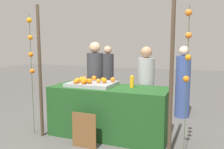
{
  "coord_description": "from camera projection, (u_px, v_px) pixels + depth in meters",
  "views": [
    {
      "loc": [
        1.45,
        -3.69,
        1.61
      ],
      "look_at": [
        0.0,
        0.15,
        1.08
      ],
      "focal_mm": 36.88,
      "sensor_mm": 36.0,
      "label": 1
    }
  ],
  "objects": [
    {
      "name": "orange_0",
      "position": [
        78.0,
        80.0,
        4.06
      ],
      "size": [
        0.09,
        0.09,
        0.09
      ],
      "primitive_type": "sphere",
      "color": "orange",
      "rests_on": "orange_tray"
    },
    {
      "name": "orange_10",
      "position": [
        82.0,
        79.0,
        4.22
      ],
      "size": [
        0.09,
        0.09,
        0.09
      ],
      "primitive_type": "sphere",
      "color": "orange",
      "rests_on": "orange_tray"
    },
    {
      "name": "vendor_right",
      "position": [
        146.0,
        91.0,
        4.4
      ],
      "size": [
        0.32,
        0.32,
        1.58
      ],
      "color": "#99999E",
      "rests_on": "ground_plane"
    },
    {
      "name": "orange_8",
      "position": [
        83.0,
        82.0,
        3.93
      ],
      "size": [
        0.09,
        0.09,
        0.09
      ],
      "primitive_type": "sphere",
      "color": "orange",
      "rests_on": "orange_tray"
    },
    {
      "name": "orange_4",
      "position": [
        75.0,
        82.0,
        3.96
      ],
      "size": [
        0.08,
        0.08,
        0.08
      ],
      "primitive_type": "sphere",
      "color": "orange",
      "rests_on": "orange_tray"
    },
    {
      "name": "stall_counter",
      "position": [
        109.0,
        111.0,
        4.08
      ],
      "size": [
        2.05,
        0.81,
        0.88
      ],
      "primitive_type": "cube",
      "color": "#1E4C1E",
      "rests_on": "ground_plane"
    },
    {
      "name": "juice_bottle",
      "position": [
        132.0,
        82.0,
        3.95
      ],
      "size": [
        0.07,
        0.07,
        0.21
      ],
      "color": "#EDA417",
      "rests_on": "stall_counter"
    },
    {
      "name": "canopy_post_left",
      "position": [
        40.0,
        72.0,
        3.96
      ],
      "size": [
        0.06,
        0.06,
        2.27
      ],
      "primitive_type": "cylinder",
      "color": "#473828",
      "rests_on": "ground_plane"
    },
    {
      "name": "crowd_person_1",
      "position": [
        183.0,
        84.0,
        5.1
      ],
      "size": [
        0.32,
        0.32,
        1.59
      ],
      "color": "#384C8C",
      "rests_on": "ground_plane"
    },
    {
      "name": "garland_strand_right",
      "position": [
        188.0,
        48.0,
        3.06
      ],
      "size": [
        0.1,
        0.1,
        2.13
      ],
      "color": "#2D4C23",
      "rests_on": "ground_plane"
    },
    {
      "name": "orange_7",
      "position": [
        113.0,
        80.0,
        4.18
      ],
      "size": [
        0.09,
        0.09,
        0.09
      ],
      "primitive_type": "sphere",
      "color": "orange",
      "rests_on": "orange_tray"
    },
    {
      "name": "ground_plane",
      "position": [
        109.0,
        135.0,
        4.13
      ],
      "size": [
        24.0,
        24.0,
        0.0
      ],
      "primitive_type": "plane",
      "color": "#565451"
    },
    {
      "name": "orange_3",
      "position": [
        89.0,
        81.0,
        4.0
      ],
      "size": [
        0.09,
        0.09,
        0.09
      ],
      "primitive_type": "sphere",
      "color": "orange",
      "rests_on": "orange_tray"
    },
    {
      "name": "garland_strand_left",
      "position": [
        31.0,
        47.0,
        3.98
      ],
      "size": [
        0.1,
        0.1,
        2.13
      ],
      "color": "#2D4C23",
      "rests_on": "ground_plane"
    },
    {
      "name": "orange_6",
      "position": [
        104.0,
        80.0,
        4.06
      ],
      "size": [
        0.09,
        0.09,
        0.09
      ],
      "primitive_type": "sphere",
      "color": "orange",
      "rests_on": "orange_tray"
    },
    {
      "name": "orange_11",
      "position": [
        98.0,
        81.0,
        4.07
      ],
      "size": [
        0.07,
        0.07,
        0.07
      ],
      "primitive_type": "sphere",
      "color": "orange",
      "rests_on": "orange_tray"
    },
    {
      "name": "orange_5",
      "position": [
        103.0,
        79.0,
        4.23
      ],
      "size": [
        0.07,
        0.07,
        0.07
      ],
      "primitive_type": "sphere",
      "color": "orange",
      "rests_on": "orange_tray"
    },
    {
      "name": "orange_2",
      "position": [
        85.0,
        81.0,
        4.01
      ],
      "size": [
        0.09,
        0.09,
        0.09
      ],
      "primitive_type": "sphere",
      "color": "orange",
      "rests_on": "orange_tray"
    },
    {
      "name": "canopy_post_right",
      "position": [
        171.0,
        79.0,
        3.19
      ],
      "size": [
        0.06,
        0.06,
        2.27
      ],
      "primitive_type": "cylinder",
      "color": "#473828",
      "rests_on": "ground_plane"
    },
    {
      "name": "orange_1",
      "position": [
        84.0,
        79.0,
        4.28
      ],
      "size": [
        0.09,
        0.09,
        0.09
      ],
      "primitive_type": "sphere",
      "color": "orange",
      "rests_on": "orange_tray"
    },
    {
      "name": "crowd_person_0",
      "position": [
        108.0,
        78.0,
        6.17
      ],
      "size": [
        0.32,
        0.32,
        1.58
      ],
      "color": "#333338",
      "rests_on": "ground_plane"
    },
    {
      "name": "vendor_left",
      "position": [
        95.0,
        85.0,
        4.8
      ],
      "size": [
        0.33,
        0.33,
        1.67
      ],
      "color": "#333338",
      "rests_on": "ground_plane"
    },
    {
      "name": "orange_9",
      "position": [
        94.0,
        78.0,
        4.36
      ],
      "size": [
        0.09,
        0.09,
        0.09
      ],
      "primitive_type": "sphere",
      "color": "orange",
      "rests_on": "orange_tray"
    },
    {
      "name": "chalkboard_sign",
      "position": [
        84.0,
        131.0,
        3.59
      ],
      "size": [
        0.41,
        0.03,
        0.58
      ],
      "color": "brown",
      "rests_on": "ground_plane"
    },
    {
      "name": "orange_tray",
      "position": [
        92.0,
        84.0,
        4.15
      ],
      "size": [
        0.81,
        0.65,
        0.06
      ],
      "primitive_type": "cube",
      "color": "#9EA0A5",
      "rests_on": "stall_counter"
    }
  ]
}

